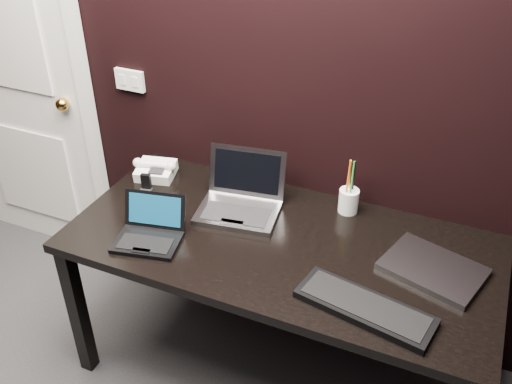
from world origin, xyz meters
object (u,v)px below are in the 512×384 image
at_px(closed_laptop, 433,269).
at_px(desk_phone, 156,170).
at_px(ext_keyboard, 365,307).
at_px(pen_cup, 349,200).
at_px(door, 11,73).
at_px(desk, 280,256).
at_px(netbook, 150,233).
at_px(mobile_phone, 146,186).
at_px(silver_laptop, 240,201).

xyz_separation_m(closed_laptop, desk_phone, (-1.29, 0.16, 0.03)).
distance_m(ext_keyboard, desk_phone, 1.20).
bearing_deg(pen_cup, desk_phone, -174.31).
height_order(door, desk, door).
bearing_deg(netbook, desk_phone, 119.11).
bearing_deg(desk, ext_keyboard, -30.90).
distance_m(desk, mobile_phone, 0.69).
distance_m(door, desk, 1.73).
height_order(closed_laptop, mobile_phone, mobile_phone).
height_order(desk_phone, mobile_phone, desk_phone).
bearing_deg(closed_laptop, netbook, -166.43).
distance_m(door, silver_laptop, 1.46).
bearing_deg(door, desk_phone, -9.64).
bearing_deg(silver_laptop, desk, -29.04).
bearing_deg(desk_phone, desk, -16.90).
xyz_separation_m(door, pen_cup, (1.84, -0.07, -0.25)).
relative_size(netbook, pen_cup, 1.19).
xyz_separation_m(door, netbook, (1.17, -0.58, -0.27)).
distance_m(desk, netbook, 0.53).
bearing_deg(silver_laptop, ext_keyboard, -30.22).
height_order(door, ext_keyboard, door).
bearing_deg(pen_cup, desk, -121.50).
distance_m(netbook, closed_laptop, 1.09).
xyz_separation_m(desk, closed_laptop, (0.58, 0.06, 0.09)).
height_order(desk, closed_laptop, closed_laptop).
distance_m(desk, pen_cup, 0.38).
height_order(door, pen_cup, door).
distance_m(silver_laptop, pen_cup, 0.46).
bearing_deg(desk_phone, mobile_phone, -76.59).
relative_size(ext_keyboard, desk_phone, 2.33).
distance_m(door, desk_phone, 0.99).
bearing_deg(ext_keyboard, netbook, 177.30).
bearing_deg(netbook, pen_cup, 37.20).
relative_size(mobile_phone, pen_cup, 0.36).
xyz_separation_m(netbook, closed_laptop, (1.06, 0.26, -0.02)).
distance_m(closed_laptop, mobile_phone, 1.26).
distance_m(mobile_phone, pen_cup, 0.89).
xyz_separation_m(silver_laptop, closed_laptop, (0.82, -0.07, -0.03)).
distance_m(ext_keyboard, pen_cup, 0.59).
bearing_deg(desk, closed_laptop, 5.52).
distance_m(closed_laptop, desk_phone, 1.30).
bearing_deg(mobile_phone, desk_phone, 103.41).
height_order(closed_laptop, desk_phone, desk_phone).
distance_m(door, pen_cup, 1.85).
height_order(desk, netbook, netbook).
distance_m(desk_phone, mobile_phone, 0.13).
bearing_deg(ext_keyboard, closed_laptop, 58.93).
xyz_separation_m(desk, netbook, (-0.48, -0.20, 0.11)).
bearing_deg(desk_phone, ext_keyboard, -22.33).
height_order(silver_laptop, ext_keyboard, silver_laptop).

